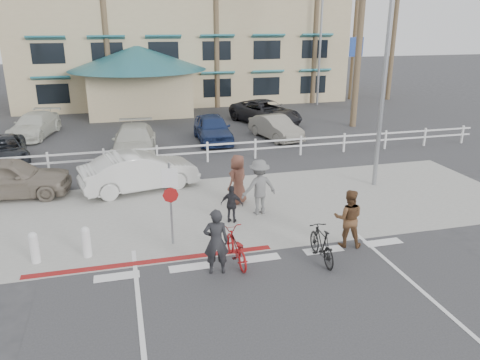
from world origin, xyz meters
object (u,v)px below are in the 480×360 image
object	(u,v)px
sign_post	(171,200)
car_red_compact	(8,178)
bike_red	(236,247)
car_white_sedan	(139,171)
bike_black	(322,244)

from	to	relation	value
sign_post	car_red_compact	world-z (taller)	sign_post
bike_red	car_white_sedan	size ratio (longest dim) A/B	0.39
car_white_sedan	car_red_compact	bearing A→B (deg)	71.81
bike_red	sign_post	bearing A→B (deg)	-48.30
bike_black	car_red_compact	xyz separation A→B (m)	(-9.58, 7.79, 0.26)
bike_red	bike_black	xyz separation A→B (m)	(2.38, -0.53, 0.05)
sign_post	car_red_compact	xyz separation A→B (m)	(-5.61, 5.65, -0.67)
bike_red	bike_black	bearing A→B (deg)	164.33
sign_post	car_white_sedan	xyz separation A→B (m)	(-0.67, 5.20, -0.68)
bike_red	bike_black	size ratio (longest dim) A/B	1.04
car_white_sedan	car_red_compact	xyz separation A→B (m)	(-4.93, 0.45, 0.02)
bike_red	car_red_compact	bearing A→B (deg)	-48.26
sign_post	car_white_sedan	bearing A→B (deg)	97.38
sign_post	car_white_sedan	world-z (taller)	sign_post
sign_post	bike_red	world-z (taller)	sign_post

